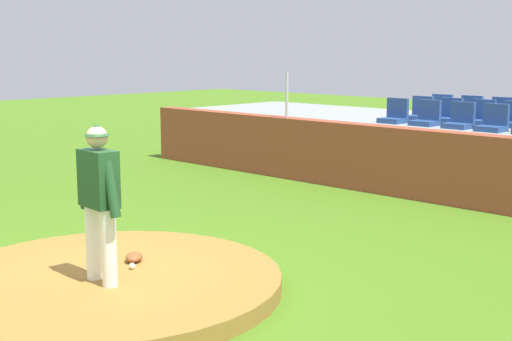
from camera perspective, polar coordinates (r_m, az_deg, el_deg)
The scene contains 18 objects.
ground_plane at distance 8.27m, azimuth -11.83°, elevation -9.55°, with size 60.00×60.00×0.00m, color #48771A.
pitchers_mound at distance 8.24m, azimuth -11.85°, elevation -8.90°, with size 3.93×3.93×0.20m, color olive.
pitcher at distance 7.71m, azimuth -12.58°, elevation -1.68°, with size 0.77×0.29×1.74m.
baseball at distance 8.35m, azimuth -9.99°, elevation -7.62°, with size 0.07×0.07×0.07m, color white.
fielding_glove at distance 8.63m, azimuth -9.84°, elevation -6.92°, with size 0.30×0.20×0.11m, color brown.
brick_barrier at distance 13.13m, azimuth 13.68°, elevation 0.42°, with size 14.92×0.40×1.29m, color #9A452C.
fence_post_left at distance 15.00m, azimuth 2.51°, elevation 6.16°, with size 0.06×0.06×0.97m, color silver.
bleacher_platform at distance 15.08m, azimuth 17.97°, elevation 1.30°, with size 14.61×3.36×1.23m, color gray.
stadium_chair_0 at distance 14.71m, azimuth 11.15°, elevation 4.41°, with size 0.48×0.44×0.50m.
stadium_chair_1 at distance 14.33m, azimuth 13.62°, elevation 4.19°, with size 0.48×0.44×0.50m.
stadium_chair_2 at distance 13.97m, azimuth 16.16°, elevation 3.94°, with size 0.48×0.44×0.50m.
stadium_chair_3 at distance 13.65m, azimuth 18.62°, elevation 3.69°, with size 0.48×0.44×0.50m.
stadium_chair_5 at distance 15.45m, azimuth 13.13°, elevation 4.59°, with size 0.48×0.44×0.50m.
stadium_chair_6 at distance 15.06m, azimuth 15.33°, elevation 4.37°, with size 0.48×0.44×0.50m.
stadium_chair_7 at distance 14.76m, azimuth 17.74°, elevation 4.16°, with size 0.48×0.44×0.50m.
stadium_chair_10 at distance 16.18m, azimuth 14.63°, elevation 4.75°, with size 0.48×0.44×0.50m.
stadium_chair_11 at distance 15.90m, azimuth 16.88°, elevation 4.56°, with size 0.48×0.44×0.50m.
stadium_chair_12 at distance 15.58m, azimuth 19.17°, elevation 4.35°, with size 0.48×0.44×0.50m.
Camera 1 is at (6.51, -4.34, 2.70)m, focal length 49.47 mm.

